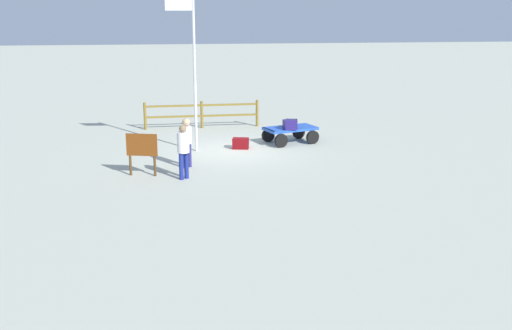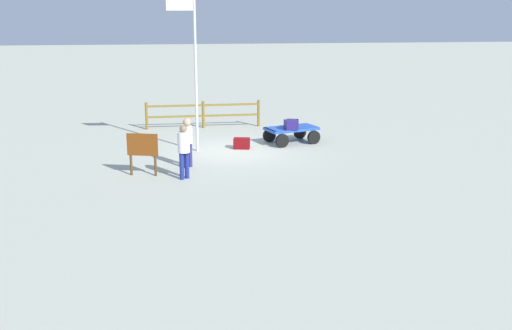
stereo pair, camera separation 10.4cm
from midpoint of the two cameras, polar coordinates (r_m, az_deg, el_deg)
name	(u,v)px [view 2 (the right image)]	position (r m, az deg, el deg)	size (l,w,h in m)	color
ground_plane	(235,151)	(23.11, -1.79, 1.33)	(120.00, 120.00, 0.00)	#ABAF9D
luggage_cart	(291,132)	(24.29, 3.33, 3.06)	(2.21, 1.75, 0.62)	blue
suitcase_tan	(293,124)	(24.14, 3.48, 3.79)	(0.50, 0.39, 0.32)	black
suitcase_dark	(291,125)	(23.82, 3.34, 3.69)	(0.53, 0.45, 0.36)	navy
suitcase_maroon	(242,143)	(23.37, -1.19, 1.98)	(0.66, 0.48, 0.40)	maroon
worker_lead	(184,147)	(19.29, -6.45, 1.64)	(0.53, 0.53, 1.70)	navy
worker_trailing	(187,139)	(20.65, -6.13, 2.41)	(0.48, 0.48, 1.65)	navy
flagpole	(192,59)	(22.63, -5.69, 9.60)	(1.02, 0.10, 5.68)	silver
signboard	(142,148)	(19.89, -10.16, 1.52)	(0.97, 0.29, 1.35)	#4C3319
wooden_fence	(203,112)	(27.28, -4.72, 4.81)	(4.98, 0.29, 1.17)	brown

